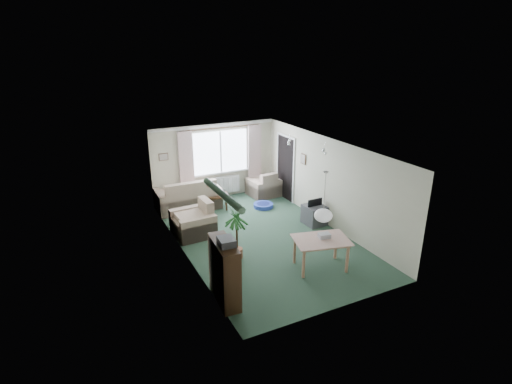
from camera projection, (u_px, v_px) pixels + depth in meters
name	position (u px, v px, depth m)	size (l,w,h in m)	color
ground	(261.00, 238.00, 10.26)	(6.50, 6.50, 0.00)	#284333
window	(220.00, 152.00, 12.54)	(1.80, 0.03, 1.30)	white
curtain_rod	(221.00, 128.00, 12.20)	(2.60, 0.03, 0.03)	black
curtain_left	(186.00, 164.00, 12.05)	(0.45, 0.08, 2.00)	beige
curtain_right	(255.00, 155.00, 13.01)	(0.45, 0.08, 2.00)	beige
radiator	(222.00, 185.00, 12.88)	(1.20, 0.10, 0.55)	white
doorway	(286.00, 168.00, 12.59)	(0.03, 0.95, 2.00)	black
pendant_lamp	(323.00, 215.00, 7.89)	(0.36, 0.36, 0.36)	white
tinsel_garland	(223.00, 194.00, 6.73)	(1.60, 1.60, 0.12)	#196626
bauble_cluster_a	(289.00, 141.00, 10.79)	(0.20, 0.20, 0.20)	silver
bauble_cluster_b	(324.00, 149.00, 9.90)	(0.20, 0.20, 0.20)	silver
wall_picture_back	(163.00, 157.00, 11.77)	(0.28, 0.03, 0.22)	brown
wall_picture_right	(303.00, 159.00, 11.55)	(0.03, 0.24, 0.30)	brown
sofa	(188.00, 193.00, 11.96)	(1.88, 0.99, 0.94)	beige
armchair_corner	(263.00, 183.00, 13.02)	(0.91, 0.87, 0.82)	beige
armchair_left	(193.00, 218.00, 10.28)	(1.01, 0.96, 0.91)	#B2AD87
coffee_table	(212.00, 202.00, 12.02)	(0.96, 0.53, 0.43)	black
photo_frame	(212.00, 193.00, 11.88)	(0.12, 0.02, 0.16)	brown
bookshelf	(224.00, 272.00, 7.54)	(0.34, 1.02, 1.24)	black
hifi_box	(226.00, 242.00, 7.20)	(0.28, 0.35, 0.14)	#313135
houseplant	(237.00, 233.00, 9.06)	(0.55, 0.55, 1.28)	#236631
dining_table	(320.00, 254.00, 8.76)	(1.09, 0.72, 0.68)	tan
gift_box	(324.00, 236.00, 8.70)	(0.25, 0.18, 0.12)	#B3B0BB
tv_cube	(314.00, 215.00, 10.97)	(0.53, 0.58, 0.53)	#3E3E43
pet_bed	(263.00, 205.00, 12.15)	(0.59, 0.59, 0.12)	navy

